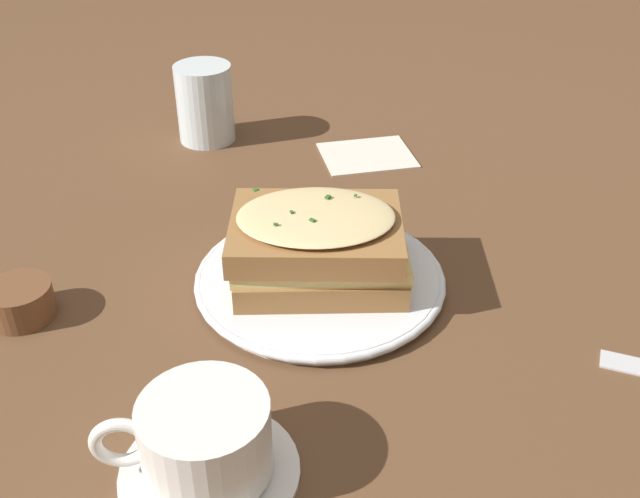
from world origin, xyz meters
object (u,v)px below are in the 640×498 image
condiment_pot (20,302)px  dinner_plate (320,279)px  teacup_with_saucer (204,444)px  napkin (367,155)px  water_glass (205,103)px  sandwich (318,245)px

condiment_pot → dinner_plate: bearing=168.7°
teacup_with_saucer → napkin: 0.52m
napkin → condiment_pot: size_ratio=1.89×
water_glass → condiment_pot: water_glass is taller
dinner_plate → water_glass: bearing=-86.6°
teacup_with_saucer → dinner_plate: bearing=-114.5°
water_glass → teacup_with_saucer: bearing=76.1°
sandwich → condiment_pot: bearing=-11.5°
dinner_plate → teacup_with_saucer: teacup_with_saucer is taller
teacup_with_saucer → napkin: (-0.31, -0.42, -0.03)m
condiment_pot → napkin: bearing=-156.5°
sandwich → teacup_with_saucer: 0.24m
sandwich → condiment_pot: (0.27, -0.05, -0.03)m
dinner_plate → teacup_with_saucer: 0.24m
teacup_with_saucer → napkin: size_ratio=1.26×
teacup_with_saucer → napkin: teacup_with_saucer is taller
dinner_plate → napkin: dinner_plate is taller
teacup_with_saucer → condiment_pot: bearing=-48.3°
dinner_plate → sandwich: sandwich is taller
water_glass → condiment_pot: 0.39m
teacup_with_saucer → condiment_pot: (0.11, -0.23, -0.01)m
dinner_plate → condiment_pot: size_ratio=4.03×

